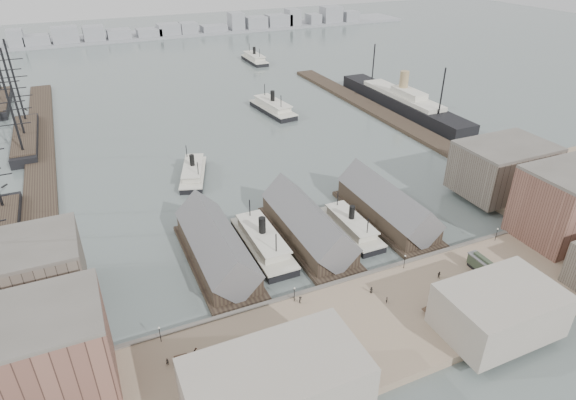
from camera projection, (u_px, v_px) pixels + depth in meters
name	position (u px, v px, depth m)	size (l,w,h in m)	color
ground	(337.00, 274.00, 120.85)	(900.00, 900.00, 0.00)	#525F5D
quay	(382.00, 322.00, 104.43)	(180.00, 30.00, 2.00)	#89735C
seawall	(347.00, 282.00, 116.15)	(180.00, 1.20, 2.30)	#59544C
west_wharf	(41.00, 164.00, 175.87)	(10.00, 220.00, 1.60)	#2D231C
east_wharf	(390.00, 118.00, 220.01)	(10.00, 180.00, 1.60)	#2D231C
ferry_shed_west	(216.00, 248.00, 122.76)	(14.00, 42.00, 12.60)	#2D231C
ferry_shed_center	(308.00, 226.00, 132.04)	(14.00, 42.00, 12.60)	#2D231C
ferry_shed_east	(387.00, 206.00, 141.32)	(14.00, 42.00, 12.60)	#2D231C
warehouse_west_front	(11.00, 368.00, 80.94)	(32.00, 18.00, 18.00)	brown
warehouse_west_back	(20.00, 276.00, 105.82)	(26.00, 20.00, 14.00)	#60564C
warehouse_east_front	(575.00, 203.00, 129.24)	(30.00, 18.00, 19.00)	brown
warehouse_east_back	(503.00, 169.00, 152.44)	(28.00, 20.00, 15.00)	#60564C
street_bldg_center	(499.00, 310.00, 99.08)	(24.00, 16.00, 10.00)	gray
street_bldg_west	(276.00, 389.00, 80.75)	(30.00, 16.00, 12.00)	gray
lamp_post_far_w	(160.00, 332.00, 96.92)	(0.44, 0.44, 3.92)	black
lamp_post_near_w	(294.00, 292.00, 107.62)	(0.44, 0.44, 3.92)	black
lamp_post_near_e	(405.00, 259.00, 118.33)	(0.44, 0.44, 3.92)	black
lamp_post_far_e	(497.00, 232.00, 129.04)	(0.44, 0.44, 3.92)	black
far_shore	(130.00, 34.00, 384.45)	(500.00, 40.00, 15.72)	gray
ferry_docked_west	(263.00, 242.00, 129.07)	(8.81, 29.38, 10.49)	black
ferry_docked_east	(351.00, 226.00, 136.62)	(7.60, 25.34, 9.05)	black
ferry_open_near	(193.00, 172.00, 167.24)	(15.33, 26.64, 9.12)	black
ferry_open_mid	(273.00, 107.00, 227.53)	(12.81, 31.99, 11.12)	black
ferry_open_far	(255.00, 59.00, 315.59)	(8.84, 29.40, 10.50)	black
sailing_ship_mid	(25.00, 137.00, 194.43)	(9.19, 53.09, 37.77)	black
sailing_ship_far	(0.00, 101.00, 235.78)	(8.71, 48.40, 35.81)	black
ocean_steamer	(402.00, 101.00, 232.01)	(12.39, 90.53, 18.11)	black
tram	(485.00, 268.00, 116.48)	(2.73, 10.36, 3.68)	black
horse_cart_left	(191.00, 354.00, 94.08)	(4.78, 1.86, 1.70)	black
horse_cart_center	(315.00, 342.00, 97.02)	(4.96, 2.98, 1.65)	black
horse_cart_right	(437.00, 308.00, 105.81)	(4.82, 2.32, 1.70)	black
pedestrian_0	(167.00, 362.00, 92.51)	(0.61, 0.44, 1.66)	black
pedestrian_1	(233.00, 380.00, 88.70)	(0.81, 0.63, 1.67)	black
pedestrian_2	(300.00, 300.00, 107.93)	(1.18, 0.68, 1.82)	black
pedestrian_3	(322.00, 365.00, 91.83)	(1.01, 0.42, 1.72)	black
pedestrian_4	(371.00, 290.00, 111.06)	(0.81, 0.53, 1.65)	black
pedestrian_5	(387.00, 300.00, 108.07)	(0.59, 0.43, 1.62)	black
pedestrian_6	(439.00, 275.00, 115.96)	(0.85, 0.66, 1.75)	black
pedestrian_7	(511.00, 281.00, 113.91)	(1.10, 0.63, 1.71)	black
pedestrian_8	(479.00, 265.00, 119.40)	(0.98, 0.41, 1.68)	black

